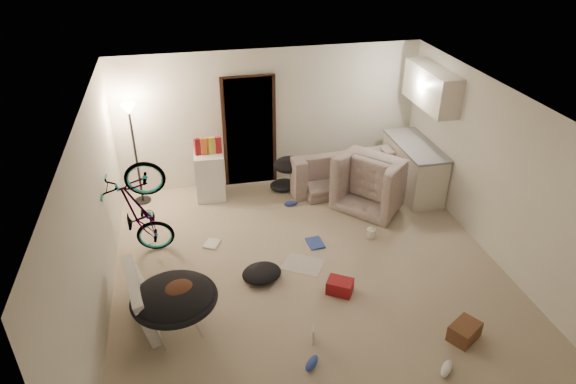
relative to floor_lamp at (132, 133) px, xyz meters
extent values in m
cube|color=tan|center=(2.40, -2.65, -1.32)|extent=(5.50, 6.00, 0.02)
cube|color=white|center=(2.40, -2.65, 1.20)|extent=(5.50, 6.00, 0.02)
cube|color=silver|center=(2.40, 0.36, -0.06)|extent=(5.50, 0.02, 2.50)
cube|color=silver|center=(2.40, -5.66, -0.06)|extent=(5.50, 0.02, 2.50)
cube|color=silver|center=(-0.36, -2.65, -0.06)|extent=(0.02, 6.00, 2.50)
cube|color=silver|center=(5.16, -2.65, -0.06)|extent=(0.02, 6.00, 2.50)
cube|color=black|center=(2.00, 0.32, -0.29)|extent=(0.85, 0.10, 2.04)
cube|color=black|center=(2.00, 0.29, -0.29)|extent=(0.97, 0.04, 2.10)
cylinder|color=black|center=(0.00, 0.00, -1.29)|extent=(0.28, 0.28, 0.03)
cylinder|color=black|center=(0.00, 0.00, -0.46)|extent=(0.04, 0.04, 1.70)
cone|color=#FFE0A5|center=(0.00, 0.00, 0.41)|extent=(0.24, 0.24, 0.18)
cube|color=silver|center=(4.83, -0.65, -0.87)|extent=(0.60, 1.50, 0.88)
cube|color=gray|center=(4.83, -0.65, -0.41)|extent=(0.64, 1.54, 0.04)
cube|color=silver|center=(4.96, -0.65, 0.64)|extent=(0.38, 1.40, 0.65)
imported|color=#3E463D|center=(3.57, -0.20, -1.03)|extent=(1.95, 0.87, 0.56)
imported|color=#3E463D|center=(4.06, -0.90, -0.95)|extent=(1.46, 1.48, 0.72)
imported|color=black|center=(0.10, -1.65, -0.87)|extent=(1.68, 0.80, 0.95)
imported|color=maroon|center=(2.08, -3.96, -1.30)|extent=(0.25, 0.21, 0.02)
cube|color=white|center=(1.21, -0.10, -0.88)|extent=(0.52, 0.52, 0.85)
cube|color=maroon|center=(1.04, -0.10, -0.31)|extent=(0.12, 0.10, 0.30)
cube|color=#CA5819|center=(1.16, -0.10, -0.31)|extent=(0.12, 0.10, 0.30)
cube|color=yellow|center=(1.28, -0.10, -0.31)|extent=(0.12, 0.10, 0.30)
cube|color=maroon|center=(1.40, -0.10, -0.31)|extent=(0.10, 0.07, 0.30)
cylinder|color=silver|center=(0.51, -3.37, -1.07)|extent=(0.69, 0.69, 0.48)
ellipsoid|color=black|center=(0.51, -3.37, -0.77)|extent=(0.97, 0.97, 0.41)
torus|color=black|center=(0.51, -3.37, -0.77)|extent=(1.04, 1.04, 0.08)
ellipsoid|color=#492719|center=(0.56, -3.40, -0.66)|extent=(0.62, 0.59, 0.22)
ellipsoid|color=black|center=(2.62, -0.20, -0.77)|extent=(0.61, 0.52, 0.28)
cube|color=silver|center=(0.10, -3.09, -0.96)|extent=(0.44, 1.07, 0.70)
cube|color=brown|center=(3.91, -4.24, -1.20)|extent=(0.46, 0.43, 0.22)
cube|color=maroon|center=(2.69, -3.10, -1.21)|extent=(0.42, 0.39, 0.20)
cylinder|color=white|center=(3.57, -1.94, -1.23)|extent=(0.15, 0.15, 0.15)
cone|color=white|center=(3.57, -1.94, -1.13)|extent=(0.08, 0.08, 0.06)
cube|color=#B6B0A8|center=(2.35, -2.41, -1.30)|extent=(0.71, 0.67, 0.01)
cube|color=#2A419A|center=(2.66, -1.93, -1.29)|extent=(0.25, 0.33, 0.03)
cube|color=silver|center=(1.08, -1.60, -1.29)|extent=(0.30, 0.33, 0.02)
ellipsoid|color=#2A419A|center=(2.54, -0.73, -1.26)|extent=(0.25, 0.11, 0.09)
ellipsoid|color=#2A419A|center=(1.99, -4.26, -1.26)|extent=(0.25, 0.27, 0.10)
ellipsoid|color=white|center=(3.46, -4.67, -1.26)|extent=(0.27, 0.27, 0.10)
ellipsoid|color=black|center=(1.70, -2.58, -1.22)|extent=(0.67, 0.61, 0.18)
ellipsoid|color=black|center=(2.54, -0.10, -1.23)|extent=(0.59, 0.55, 0.15)
camera|label=1|loc=(0.83, -8.24, 3.36)|focal=32.00mm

